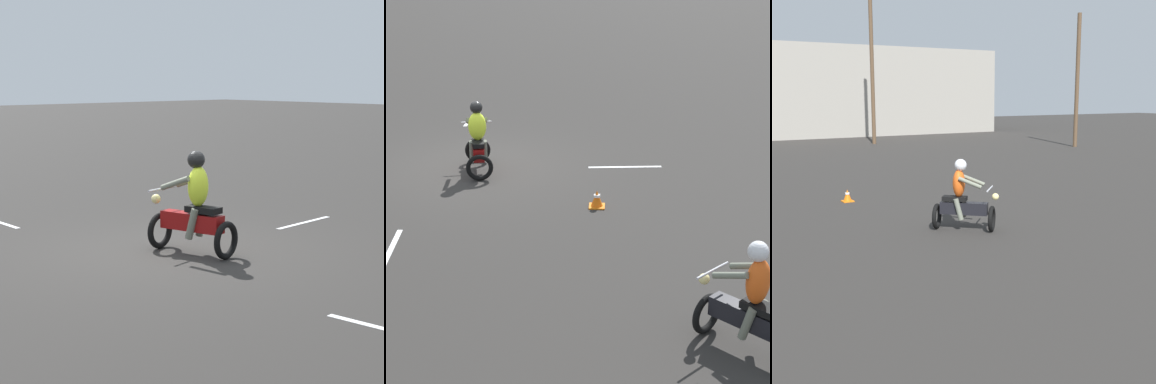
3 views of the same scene
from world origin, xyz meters
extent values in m
plane|color=#2D2B28|center=(0.00, 0.00, 0.00)|extent=(120.00, 120.00, 0.00)
torus|color=black|center=(0.04, -0.34, 0.30)|extent=(0.61, 0.22, 0.60)
torus|color=black|center=(-0.23, 0.93, 0.30)|extent=(0.61, 0.22, 0.60)
cube|color=maroon|center=(-0.09, 0.29, 0.52)|extent=(0.47, 1.13, 0.28)
cube|color=black|center=(-0.14, 0.51, 0.74)|extent=(0.37, 0.60, 0.10)
cylinder|color=silver|center=(0.03, -0.29, 1.00)|extent=(0.69, 0.18, 0.04)
sphere|color=#F2E08C|center=(0.06, -0.42, 0.82)|extent=(0.19, 0.19, 0.16)
ellipsoid|color=#D8F233|center=(-0.12, 0.41, 1.10)|extent=(0.45, 0.36, 0.64)
cylinder|color=slate|center=(-0.25, 0.08, 1.15)|extent=(0.20, 0.55, 0.27)
cylinder|color=slate|center=(0.14, 0.16, 1.15)|extent=(0.20, 0.55, 0.27)
cylinder|color=slate|center=(-0.25, 0.36, 0.52)|extent=(0.17, 0.27, 0.51)
cylinder|color=slate|center=(0.02, 0.42, 0.52)|extent=(0.17, 0.27, 0.51)
sphere|color=black|center=(-0.11, 0.37, 1.52)|extent=(0.33, 0.33, 0.28)
cube|color=silver|center=(-3.44, -0.17, 0.00)|extent=(1.71, 0.26, 0.01)
camera|label=1|loc=(7.72, 8.98, 2.79)|focal=70.00mm
camera|label=2|loc=(-3.27, 16.37, 5.67)|focal=70.00mm
camera|label=3|loc=(-11.17, -2.90, 3.12)|focal=50.00mm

